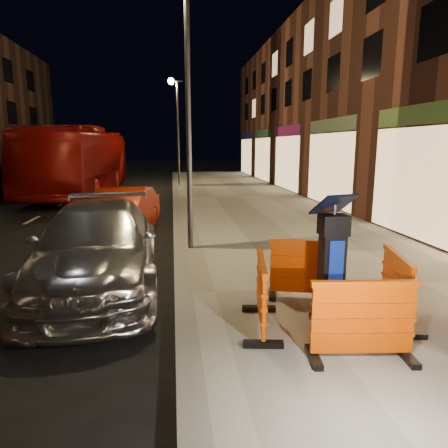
{
  "coord_description": "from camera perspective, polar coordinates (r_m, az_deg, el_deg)",
  "views": [
    {
      "loc": [
        -0.13,
        -6.27,
        2.56
      ],
      "look_at": [
        0.8,
        1.0,
        1.1
      ],
      "focal_mm": 32.0,
      "sensor_mm": 36.0,
      "label": 1
    }
  ],
  "objects": [
    {
      "name": "car_silver",
      "position": [
        7.84,
        -17.29,
        -8.32
      ],
      "size": [
        2.38,
        5.25,
        1.49
      ],
      "primitive_type": "imported",
      "rotation": [
        0.0,
        0.0,
        0.06
      ],
      "color": "#ACACB1",
      "rests_on": "ground"
    },
    {
      "name": "street_lamp_far",
      "position": [
        24.28,
        -6.56,
        12.59
      ],
      "size": [
        0.12,
        0.12,
        6.0
      ],
      "primitive_type": "cylinder",
      "color": "#3F3F44",
      "rests_on": "sidewalk"
    },
    {
      "name": "barrier_back",
      "position": [
        6.49,
        11.77,
        -6.35
      ],
      "size": [
        1.3,
        0.78,
        0.94
      ],
      "primitive_type": "cube",
      "rotation": [
        0.0,
        0.0,
        -0.25
      ],
      "color": "#E54900",
      "rests_on": "sidewalk"
    },
    {
      "name": "kerb",
      "position": [
        6.74,
        -5.77,
        -10.41
      ],
      "size": [
        0.3,
        60.0,
        0.15
      ],
      "primitive_type": "cube",
      "color": "slate",
      "rests_on": "ground"
    },
    {
      "name": "parking_kiosk",
      "position": [
        5.53,
        15.11,
        -5.55
      ],
      "size": [
        0.63,
        0.63,
        1.69
      ],
      "primitive_type": "cube",
      "rotation": [
        0.0,
        0.0,
        -0.19
      ],
      "color": "black",
      "rests_on": "sidewalk"
    },
    {
      "name": "barrier_kerbside",
      "position": [
        5.38,
        5.35,
        -9.91
      ],
      "size": [
        0.69,
        1.27,
        0.94
      ],
      "primitive_type": "cube",
      "rotation": [
        0.0,
        0.0,
        1.41
      ],
      "color": "#E54900",
      "rests_on": "sidewalk"
    },
    {
      "name": "street_lamp_mid",
      "position": [
        9.29,
        -5.11,
        14.87
      ],
      "size": [
        0.12,
        0.12,
        6.0
      ],
      "primitive_type": "cylinder",
      "color": "#3F3F44",
      "rests_on": "sidewalk"
    },
    {
      "name": "car_red",
      "position": [
        11.95,
        -14.29,
        -1.45
      ],
      "size": [
        2.08,
        4.22,
        1.33
      ],
      "primitive_type": "imported",
      "rotation": [
        0.0,
        0.0,
        -0.17
      ],
      "color": "maroon",
      "rests_on": "ground"
    },
    {
      "name": "sidewalk",
      "position": [
        7.43,
        18.32,
        -8.86
      ],
      "size": [
        6.0,
        60.0,
        0.15
      ],
      "primitive_type": "cube",
      "color": "gray",
      "rests_on": "ground"
    },
    {
      "name": "bus_doubledecker",
      "position": [
        22.56,
        -19.41,
        4.12
      ],
      "size": [
        3.19,
        12.39,
        3.43
      ],
      "primitive_type": "imported",
      "rotation": [
        0.0,
        0.0,
        -0.03
      ],
      "color": "maroon",
      "rests_on": "ground"
    },
    {
      "name": "barrier_bldgside",
      "position": [
        6.07,
        23.35,
        -8.33
      ],
      "size": [
        0.76,
        1.29,
        0.94
      ],
      "primitive_type": "cube",
      "rotation": [
        0.0,
        0.0,
        1.34
      ],
      "color": "#E54900",
      "rests_on": "sidewalk"
    },
    {
      "name": "barrier_front",
      "position": [
        4.85,
        19.22,
        -12.93
      ],
      "size": [
        1.26,
        0.63,
        0.94
      ],
      "primitive_type": "cube",
      "rotation": [
        0.0,
        0.0,
        -0.11
      ],
      "color": "#E54900",
      "rests_on": "sidewalk"
    },
    {
      "name": "ground_plane",
      "position": [
        6.77,
        -5.75,
        -11.0
      ],
      "size": [
        120.0,
        120.0,
        0.0
      ],
      "primitive_type": "plane",
      "color": "black",
      "rests_on": "ground"
    }
  ]
}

